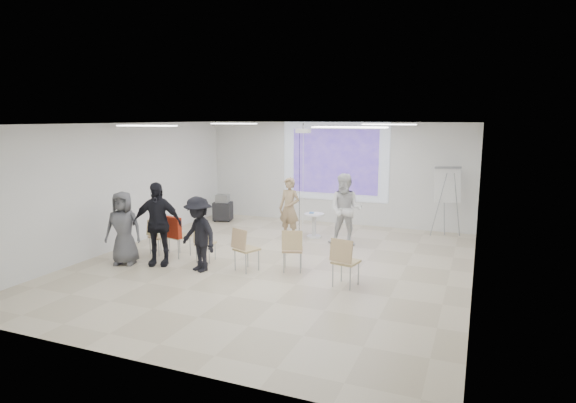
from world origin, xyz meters
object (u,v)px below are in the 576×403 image
at_px(chair_far_left, 157,234).
at_px(chair_right_inner, 292,247).
at_px(audience_left, 157,218).
at_px(av_cart, 223,209).
at_px(player_left, 289,205).
at_px(chair_left_inner, 204,241).
at_px(chair_center, 244,246).
at_px(laptop, 206,242).
at_px(audience_outer, 123,224).
at_px(chair_left_mid, 176,233).
at_px(chair_right_far, 344,258).
at_px(flipchart_easel, 447,185).
at_px(player_right, 346,206).
at_px(pedestal_table, 314,224).
at_px(audience_mid, 198,229).

height_order(chair_far_left, chair_right_inner, chair_right_inner).
xyz_separation_m(audience_left, av_cart, (-0.94, 4.43, -0.65)).
xyz_separation_m(player_left, chair_left_inner, (-0.96, -2.59, -0.44)).
height_order(chair_center, laptop, chair_center).
relative_size(chair_far_left, audience_outer, 0.46).
distance_m(chair_far_left, audience_left, 0.98).
bearing_deg(chair_left_mid, chair_left_inner, 5.65).
xyz_separation_m(player_left, chair_right_far, (2.29, -2.98, -0.36)).
bearing_deg(chair_center, av_cart, 146.98).
bearing_deg(chair_right_far, laptop, -177.44).
relative_size(player_left, audience_outer, 1.03).
distance_m(chair_left_mid, chair_right_far, 4.09).
bearing_deg(flipchart_easel, chair_left_mid, -162.70).
xyz_separation_m(player_left, player_right, (1.50, -0.01, 0.07)).
bearing_deg(flipchart_easel, player_right, -161.18).
bearing_deg(chair_far_left, chair_right_far, 8.02).
xyz_separation_m(chair_left_inner, audience_left, (-0.83, -0.51, 0.55)).
bearing_deg(laptop, chair_left_mid, -7.56).
xyz_separation_m(chair_right_inner, chair_right_far, (1.22, -0.48, 0.03)).
distance_m(chair_right_far, flipchart_easel, 5.10).
bearing_deg(chair_center, audience_left, -149.78).
distance_m(pedestal_table, audience_mid, 3.81).
xyz_separation_m(player_left, audience_left, (-1.79, -3.10, 0.11)).
relative_size(chair_left_mid, audience_outer, 0.53).
relative_size(audience_mid, av_cart, 2.16).
distance_m(player_right, laptop, 3.55).
xyz_separation_m(audience_left, audience_outer, (-0.71, -0.23, -0.14)).
relative_size(audience_outer, flipchart_easel, 0.95).
bearing_deg(chair_center, flipchart_easel, 74.94).
bearing_deg(chair_right_inner, av_cart, 116.76).
bearing_deg(audience_left, player_left, 40.84).
xyz_separation_m(chair_far_left, audience_outer, (-0.20, -0.86, 0.40)).
relative_size(chair_right_inner, audience_outer, 0.50).
bearing_deg(chair_center, audience_mid, -138.17).
relative_size(player_left, audience_mid, 1.04).
bearing_deg(chair_right_far, chair_left_inner, -175.91).
distance_m(player_left, player_right, 1.50).
bearing_deg(chair_left_inner, audience_left, -154.26).
distance_m(chair_far_left, chair_center, 2.46).
xyz_separation_m(laptop, av_cart, (-1.76, 3.83, -0.06)).
relative_size(pedestal_table, chair_center, 0.72).
bearing_deg(chair_right_inner, audience_mid, -178.21).
bearing_deg(chair_far_left, chair_left_inner, 9.24).
distance_m(chair_center, audience_left, 2.00).
distance_m(chair_far_left, av_cart, 3.82).
relative_size(chair_right_far, audience_left, 0.46).
xyz_separation_m(chair_far_left, av_cart, (-0.43, 3.80, -0.11)).
xyz_separation_m(pedestal_table, audience_left, (-2.33, -3.51, 0.66)).
distance_m(audience_left, audience_outer, 0.76).
relative_size(player_right, chair_left_mid, 2.11).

